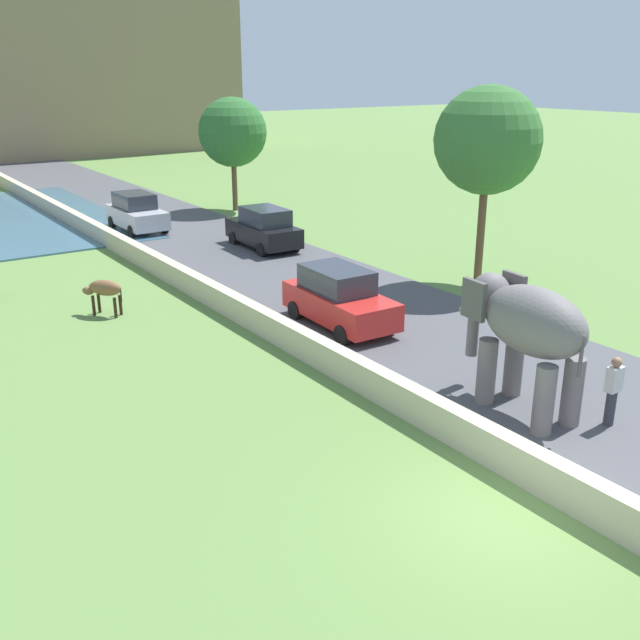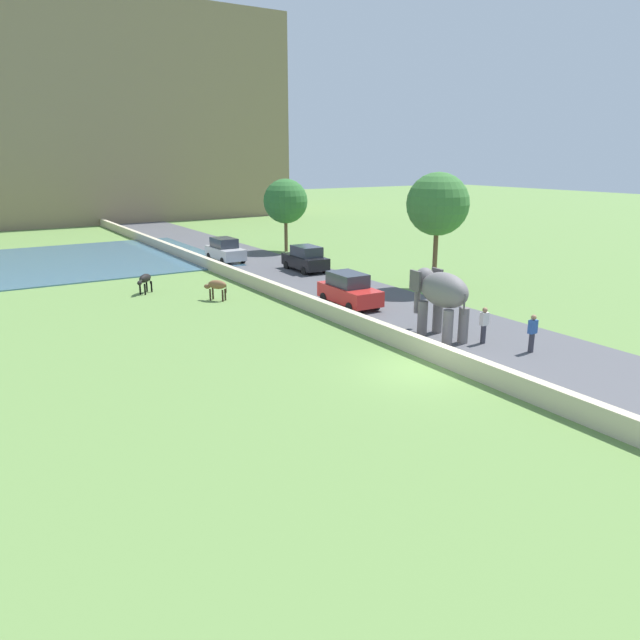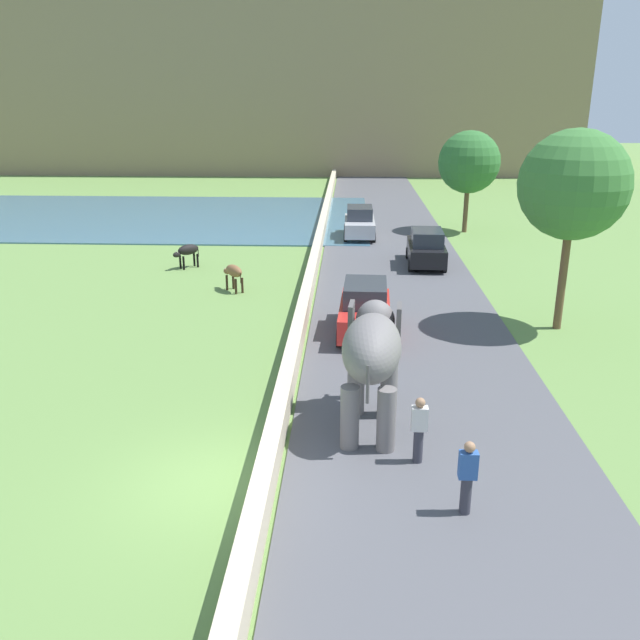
# 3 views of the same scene
# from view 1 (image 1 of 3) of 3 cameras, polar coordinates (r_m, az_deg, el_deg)

# --- Properties ---
(ground_plane) EXTENTS (220.00, 220.00, 0.00)m
(ground_plane) POSITION_cam_1_polar(r_m,az_deg,el_deg) (13.36, 14.12, -14.87)
(ground_plane) COLOR #608442
(road_surface) EXTENTS (7.00, 120.00, 0.06)m
(road_surface) POSITION_cam_1_polar(r_m,az_deg,el_deg) (31.14, -7.61, 5.53)
(road_surface) COLOR #4C4C51
(road_surface) RESTS_ON ground
(barrier_wall) EXTENTS (0.40, 110.00, 0.78)m
(barrier_wall) POSITION_cam_1_polar(r_m,az_deg,el_deg) (27.77, -12.72, 4.28)
(barrier_wall) COLOR beige
(barrier_wall) RESTS_ON ground
(elephant) EXTENTS (1.63, 3.52, 2.99)m
(elephant) POSITION_cam_1_polar(r_m,az_deg,el_deg) (16.35, 16.01, -0.53)
(elephant) COLOR slate
(elephant) RESTS_ON ground
(person_beside_elephant) EXTENTS (0.36, 0.22, 1.63)m
(person_beside_elephant) POSITION_cam_1_polar(r_m,az_deg,el_deg) (16.67, 22.20, -5.17)
(person_beside_elephant) COLOR #33333D
(person_beside_elephant) RESTS_ON ground
(car_black) EXTENTS (1.92, 4.06, 1.80)m
(car_black) POSITION_cam_1_polar(r_m,az_deg,el_deg) (31.07, -4.48, 7.25)
(car_black) COLOR black
(car_black) RESTS_ON ground
(car_red) EXTENTS (1.91, 4.06, 1.80)m
(car_red) POSITION_cam_1_polar(r_m,az_deg,el_deg) (21.45, 1.53, 1.75)
(car_red) COLOR red
(car_red) RESTS_ON ground
(car_silver) EXTENTS (1.81, 4.01, 1.80)m
(car_silver) POSITION_cam_1_polar(r_m,az_deg,el_deg) (35.62, -14.36, 8.27)
(car_silver) COLOR #B7B7BC
(car_silver) RESTS_ON ground
(cow_brown) EXTENTS (1.14, 1.29, 1.15)m
(cow_brown) POSITION_cam_1_polar(r_m,az_deg,el_deg) (23.48, -16.76, 2.32)
(cow_brown) COLOR brown
(cow_brown) RESTS_ON ground
(tree_near) EXTENTS (3.68, 3.68, 6.90)m
(tree_near) POSITION_cam_1_polar(r_m,az_deg,el_deg) (25.83, 13.16, 13.66)
(tree_near) COLOR brown
(tree_near) RESTS_ON ground
(tree_mid) EXTENTS (3.64, 3.64, 5.98)m
(tree_mid) POSITION_cam_1_polar(r_m,az_deg,el_deg) (39.67, -6.95, 14.55)
(tree_mid) COLOR brown
(tree_mid) RESTS_ON ground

